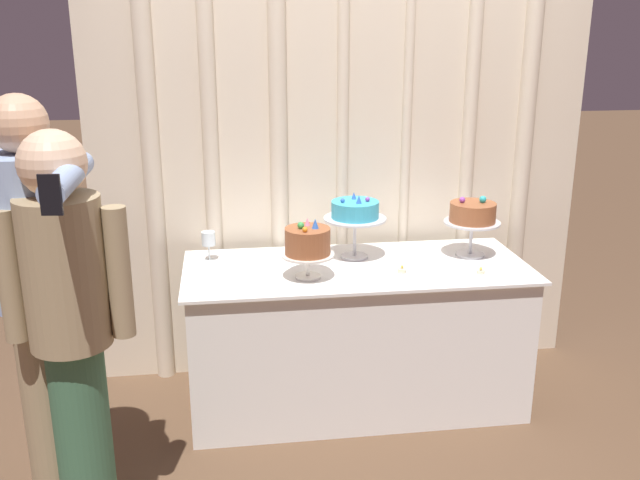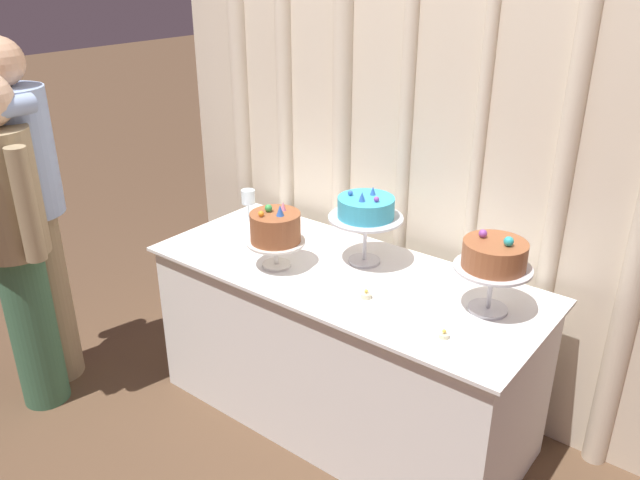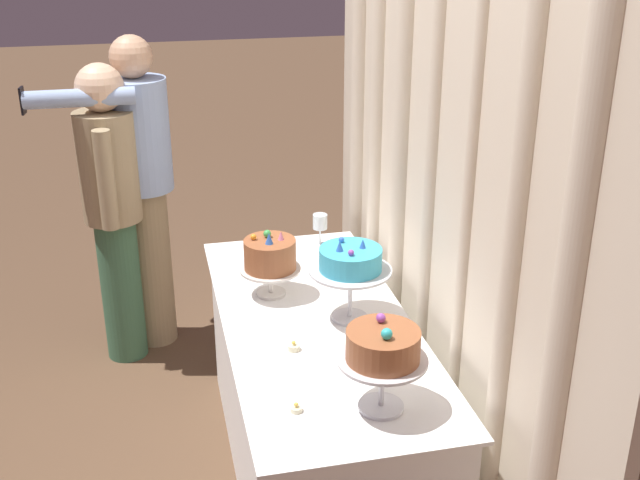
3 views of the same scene
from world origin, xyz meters
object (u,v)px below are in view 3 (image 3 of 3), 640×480
cake_table (316,402)px  cake_display_center (350,263)px  tealight_far_left (294,347)px  guest_man_pink_jacket (112,201)px  wine_glass (320,223)px  cake_display_rightmost (383,350)px  tealight_near_left (296,409)px  guest_girl_blue_dress (141,181)px  cake_display_leftmost (270,257)px

cake_table → cake_display_center: 0.62m
tealight_far_left → guest_man_pink_jacket: (-1.40, -0.65, 0.11)m
cake_table → wine_glass: wine_glass is taller
cake_display_rightmost → tealight_near_left: cake_display_rightmost is taller
cake_display_center → wine_glass: cake_display_center is taller
cake_table → tealight_near_left: tealight_near_left is taller
cake_table → guest_man_pink_jacket: 1.51m
cake_display_center → wine_glass: bearing=176.2°
cake_table → tealight_far_left: size_ratio=38.39×
guest_girl_blue_dress → guest_man_pink_jacket: size_ratio=1.07×
cake_display_leftmost → tealight_far_left: bearing=0.9°
cake_display_leftmost → guest_man_pink_jacket: bearing=-145.7°
wine_glass → tealight_near_left: size_ratio=3.91×
cake_display_rightmost → wine_glass: cake_display_rightmost is taller
cake_table → guest_man_pink_jacket: guest_man_pink_jacket is taller
cake_display_rightmost → guest_girl_blue_dress: (-1.94, -0.71, -0.04)m
cake_table → wine_glass: bearing=166.1°
guest_girl_blue_dress → guest_man_pink_jacket: (0.14, -0.15, -0.05)m
wine_glass → tealight_far_left: 0.97m
tealight_far_left → tealight_near_left: 0.38m
cake_table → cake_display_center: bearing=84.1°
cake_table → tealight_far_left: (0.20, -0.13, 0.39)m
cake_table → cake_display_leftmost: bearing=-152.6°
cake_display_center → tealight_far_left: size_ratio=7.62×
cake_table → guest_man_pink_jacket: (-1.20, -0.78, 0.50)m
cake_display_rightmost → tealight_near_left: (-0.04, -0.27, -0.21)m
cake_display_rightmost → wine_glass: (-1.33, 0.10, -0.10)m
wine_glass → tealight_far_left: (0.92, -0.30, -0.10)m
wine_glass → guest_man_pink_jacket: 1.07m
cake_display_center → guest_man_pink_jacket: 1.52m
guest_girl_blue_dress → guest_man_pink_jacket: 0.21m
cake_table → tealight_near_left: 0.71m
cake_display_rightmost → wine_glass: 1.34m
cake_display_rightmost → guest_girl_blue_dress: bearing=-160.1°
tealight_near_left → wine_glass: bearing=164.0°
cake_table → guest_girl_blue_dress: 1.58m
tealight_near_left → guest_man_pink_jacket: bearing=-161.6°
cake_table → cake_display_leftmost: size_ratio=5.87×
cake_table → tealight_near_left: size_ratio=43.44×
cake_display_leftmost → guest_man_pink_jacket: guest_man_pink_jacket is taller
wine_glass → guest_girl_blue_dress: 1.02m
cake_display_leftmost → guest_man_pink_jacket: 1.14m
guest_man_pink_jacket → cake_display_leftmost: bearing=34.3°
cake_display_center → guest_man_pink_jacket: guest_man_pink_jacket is taller
cake_display_center → guest_man_pink_jacket: (-1.21, -0.91, -0.11)m
tealight_far_left → guest_girl_blue_dress: (-1.53, -0.50, 0.16)m
cake_display_leftmost → cake_display_center: cake_display_center is taller
tealight_near_left → guest_girl_blue_dress: size_ratio=0.02×
cake_display_rightmost → cake_display_leftmost: bearing=-166.4°
cake_display_center → guest_girl_blue_dress: bearing=-150.6°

